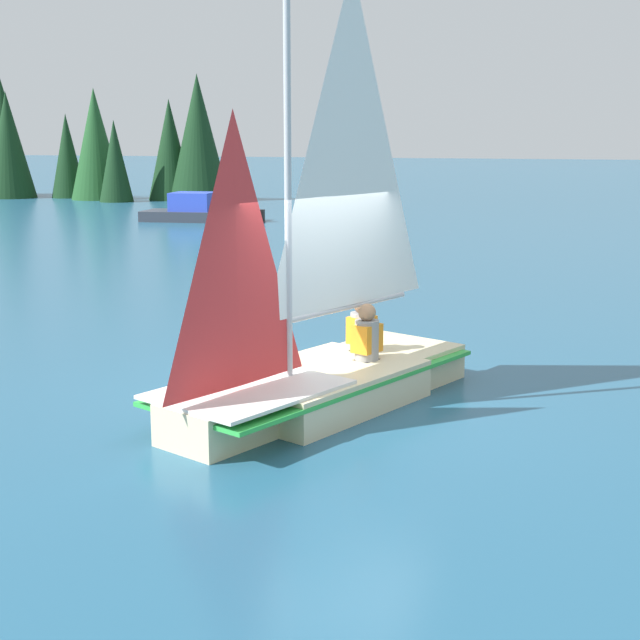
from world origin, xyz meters
name	(u,v)px	position (x,y,z in m)	size (l,w,h in m)	color
ground_plane	(320,405)	(0.00, 0.00, 0.00)	(260.00, 260.00, 0.00)	#235675
sailboat_main	(322,350)	(0.02, 0.04, 0.69)	(3.01, 4.66, 5.25)	beige
sailor_helm	(367,347)	(0.39, 0.63, 0.62)	(0.39, 0.41, 1.16)	black
sailor_crew	(362,337)	(0.19, 1.08, 0.63)	(0.39, 0.41, 1.16)	black
motorboat_distant	(199,211)	(-12.45, 21.33, 0.38)	(4.84, 2.46, 1.10)	#333842
treeline_shore	(89,143)	(-23.80, 31.19, 2.89)	(15.17, 4.68, 6.44)	#143319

